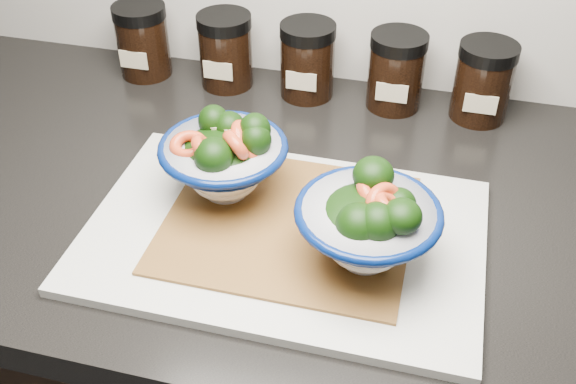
% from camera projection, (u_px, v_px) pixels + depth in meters
% --- Properties ---
extents(countertop, '(3.50, 0.60, 0.04)m').
position_uv_depth(countertop, '(249.00, 198.00, 0.86)').
color(countertop, black).
rests_on(countertop, cabinet).
extents(cutting_board, '(0.45, 0.30, 0.01)m').
position_uv_depth(cutting_board, '(284.00, 235.00, 0.77)').
color(cutting_board, beige).
rests_on(cutting_board, countertop).
extents(bamboo_mat, '(0.28, 0.24, 0.00)m').
position_uv_depth(bamboo_mat, '(288.00, 223.00, 0.78)').
color(bamboo_mat, '#93602C').
rests_on(bamboo_mat, cutting_board).
extents(bowl_left, '(0.15, 0.15, 0.11)m').
position_uv_depth(bowl_left, '(225.00, 158.00, 0.79)').
color(bowl_left, white).
rests_on(bowl_left, bamboo_mat).
extents(bowl_right, '(0.15, 0.15, 0.10)m').
position_uv_depth(bowl_right, '(369.00, 224.00, 0.70)').
color(bowl_right, white).
rests_on(bowl_right, bamboo_mat).
extents(spice_jar_a, '(0.08, 0.08, 0.11)m').
position_uv_depth(spice_jar_a, '(143.00, 40.00, 1.04)').
color(spice_jar_a, black).
rests_on(spice_jar_a, countertop).
extents(spice_jar_b, '(0.08, 0.08, 0.11)m').
position_uv_depth(spice_jar_b, '(226.00, 50.00, 1.02)').
color(spice_jar_b, black).
rests_on(spice_jar_b, countertop).
extents(spice_jar_c, '(0.08, 0.08, 0.11)m').
position_uv_depth(spice_jar_c, '(307.00, 60.00, 0.99)').
color(spice_jar_c, black).
rests_on(spice_jar_c, countertop).
extents(spice_jar_d, '(0.08, 0.08, 0.11)m').
position_uv_depth(spice_jar_d, '(396.00, 71.00, 0.97)').
color(spice_jar_d, black).
rests_on(spice_jar_d, countertop).
extents(spice_jar_e, '(0.08, 0.08, 0.11)m').
position_uv_depth(spice_jar_e, '(483.00, 82.00, 0.94)').
color(spice_jar_e, black).
rests_on(spice_jar_e, countertop).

